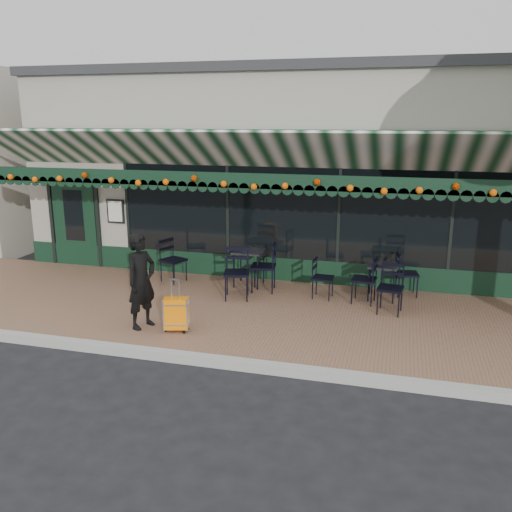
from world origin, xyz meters
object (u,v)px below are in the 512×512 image
(chair_b_left, at_px, (263,267))
(cafe_table_b, at_px, (249,254))
(suitcase, at_px, (176,314))
(chair_solo, at_px, (173,260))
(chair_a_left, at_px, (364,280))
(chair_b_right, at_px, (323,278))
(chair_b_front, at_px, (237,274))
(chair_a_right, at_px, (407,274))
(cafe_table_a, at_px, (382,268))
(chair_a_front, at_px, (390,289))
(woman, at_px, (141,281))

(chair_b_left, bearing_deg, cafe_table_b, -133.77)
(suitcase, height_order, chair_solo, chair_solo)
(chair_a_left, xyz_separation_m, chair_b_right, (-0.79, 0.07, -0.05))
(suitcase, relative_size, chair_b_front, 0.89)
(suitcase, relative_size, chair_a_left, 0.99)
(chair_a_right, xyz_separation_m, chair_b_front, (-3.20, -1.06, 0.07))
(chair_b_left, bearing_deg, cafe_table_a, 85.73)
(chair_solo, bearing_deg, suitcase, -133.25)
(chair_b_front, bearing_deg, chair_a_front, -14.81)
(woman, distance_m, chair_b_front, 2.15)
(chair_a_left, bearing_deg, chair_b_right, -88.40)
(cafe_table_a, height_order, chair_solo, chair_solo)
(cafe_table_b, distance_m, chair_b_front, 0.90)
(suitcase, height_order, chair_b_front, chair_b_front)
(woman, bearing_deg, cafe_table_b, -1.98)
(cafe_table_a, distance_m, chair_solo, 4.37)
(suitcase, relative_size, cafe_table_a, 1.30)
(woman, height_order, chair_a_front, woman)
(chair_b_left, relative_size, chair_b_right, 1.26)
(woman, distance_m, chair_b_left, 2.86)
(woman, relative_size, chair_solo, 1.74)
(chair_a_front, xyz_separation_m, chair_b_left, (-2.52, 0.66, 0.05))
(suitcase, bearing_deg, chair_b_right, 33.47)
(woman, xyz_separation_m, chair_a_front, (4.00, 1.77, -0.35))
(chair_a_right, height_order, chair_a_front, chair_a_front)
(chair_a_front, relative_size, chair_b_front, 0.90)
(woman, bearing_deg, chair_b_left, -11.44)
(woman, bearing_deg, chair_a_front, -46.33)
(woman, relative_size, chair_a_right, 1.86)
(cafe_table_a, bearing_deg, cafe_table_b, 176.14)
(chair_a_left, distance_m, chair_a_front, 0.68)
(chair_a_left, height_order, chair_a_right, chair_a_left)
(woman, height_order, chair_a_left, woman)
(chair_solo, bearing_deg, woman, -145.36)
(chair_a_right, height_order, chair_b_front, chair_b_front)
(chair_a_left, distance_m, chair_b_left, 2.03)
(cafe_table_a, distance_m, chair_b_right, 1.16)
(chair_b_right, xyz_separation_m, chair_solo, (-3.26, 0.26, 0.07))
(chair_a_front, bearing_deg, chair_a_left, 144.42)
(woman, xyz_separation_m, cafe_table_a, (3.82, 2.53, -0.19))
(suitcase, bearing_deg, chair_solo, 99.66)
(cafe_table_b, height_order, chair_a_front, chair_a_front)
(chair_a_right, relative_size, chair_a_front, 0.96)
(chair_a_left, distance_m, chair_a_right, 1.03)
(cafe_table_a, distance_m, chair_a_front, 0.80)
(chair_a_left, bearing_deg, suitcase, -45.27)
(chair_b_right, height_order, chair_b_front, chair_b_front)
(cafe_table_a, xyz_separation_m, chair_solo, (-4.37, 0.02, -0.15))
(cafe_table_a, bearing_deg, suitcase, -141.24)
(chair_a_front, bearing_deg, cafe_table_b, 168.88)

